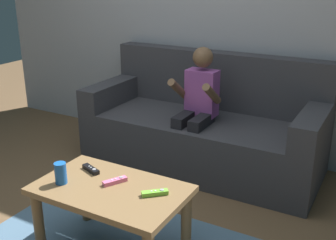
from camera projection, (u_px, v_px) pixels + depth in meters
The scene contains 8 objects.
wall_back at pixel (201, 7), 3.56m from camera, with size 4.46×0.05×2.50m, color #999EA8.
couch at pixel (204, 129), 3.45m from camera, with size 1.91×0.80×0.91m.
person_seated_on_couch at pixel (197, 105), 3.20m from camera, with size 0.34×0.42×1.00m.
coffee_table at pixel (111, 200), 2.30m from camera, with size 0.83×0.50×0.43m.
game_remote_pink_near_edge at pixel (115, 181), 2.31m from camera, with size 0.10×0.14×0.03m.
game_remote_lime_center at pixel (155, 193), 2.19m from camera, with size 0.13×0.12×0.03m.
game_remote_black_far_corner at pixel (91, 169), 2.45m from camera, with size 0.14×0.08×0.03m.
soda_can at pixel (61, 173), 2.30m from camera, with size 0.07×0.07×0.12m, color #1959B2.
Camera 1 is at (1.55, -1.55, 1.55)m, focal length 44.61 mm.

